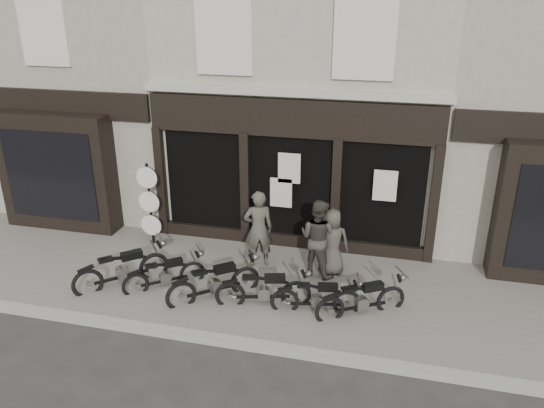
% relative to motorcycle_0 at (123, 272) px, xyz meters
% --- Properties ---
extents(ground_plane, '(90.00, 90.00, 0.00)m').
position_rel_motorcycle_0_xyz_m(ground_plane, '(3.21, -0.14, -0.41)').
color(ground_plane, '#2D2B28').
rests_on(ground_plane, ground).
extents(pavement, '(30.00, 4.20, 0.12)m').
position_rel_motorcycle_0_xyz_m(pavement, '(3.21, 0.76, -0.35)').
color(pavement, slate).
rests_on(pavement, ground_plane).
extents(kerb, '(30.00, 0.25, 0.13)m').
position_rel_motorcycle_0_xyz_m(kerb, '(3.21, -1.39, -0.35)').
color(kerb, gray).
rests_on(kerb, ground_plane).
extents(central_building, '(7.30, 6.22, 8.34)m').
position_rel_motorcycle_0_xyz_m(central_building, '(3.21, 5.81, 3.67)').
color(central_building, '#AEA995').
rests_on(central_building, ground).
extents(neighbour_left, '(5.60, 6.73, 8.34)m').
position_rel_motorcycle_0_xyz_m(neighbour_left, '(-3.14, 5.76, 3.63)').
color(neighbour_left, '#A29B88').
rests_on(neighbour_left, ground).
extents(motorcycle_0, '(1.72, 1.70, 1.04)m').
position_rel_motorcycle_0_xyz_m(motorcycle_0, '(0.00, 0.00, 0.00)').
color(motorcycle_0, black).
rests_on(motorcycle_0, ground).
extents(motorcycle_1, '(1.59, 1.33, 0.90)m').
position_rel_motorcycle_0_xyz_m(motorcycle_1, '(0.97, 0.12, -0.06)').
color(motorcycle_1, black).
rests_on(motorcycle_1, ground).
extents(motorcycle_2, '(1.77, 1.56, 1.02)m').
position_rel_motorcycle_0_xyz_m(motorcycle_2, '(2.19, -0.03, -0.01)').
color(motorcycle_2, black).
rests_on(motorcycle_2, ground).
extents(motorcycle_3, '(1.97, 0.83, 0.97)m').
position_rel_motorcycle_0_xyz_m(motorcycle_3, '(3.28, -0.03, -0.03)').
color(motorcycle_3, black).
rests_on(motorcycle_3, ground).
extents(motorcycle_4, '(1.86, 0.64, 0.90)m').
position_rel_motorcycle_0_xyz_m(motorcycle_4, '(4.39, -0.02, -0.06)').
color(motorcycle_4, black).
rests_on(motorcycle_4, ground).
extents(motorcycle_5, '(1.79, 1.24, 0.95)m').
position_rel_motorcycle_0_xyz_m(motorcycle_5, '(5.30, 0.08, -0.04)').
color(motorcycle_5, black).
rests_on(motorcycle_5, ground).
extents(man_left, '(0.80, 0.67, 1.88)m').
position_rel_motorcycle_0_xyz_m(man_left, '(2.72, 1.59, 0.65)').
color(man_left, '#46433A').
rests_on(man_left, pavement).
extents(man_centre, '(1.08, 0.97, 1.83)m').
position_rel_motorcycle_0_xyz_m(man_centre, '(4.14, 1.50, 0.62)').
color(man_centre, '#3A342F').
rests_on(man_centre, pavement).
extents(man_right, '(0.86, 0.64, 1.59)m').
position_rel_motorcycle_0_xyz_m(man_right, '(4.45, 1.61, 0.50)').
color(man_right, '#3F3C35').
rests_on(man_right, pavement).
extents(advert_sign_post, '(0.56, 0.36, 2.29)m').
position_rel_motorcycle_0_xyz_m(advert_sign_post, '(-0.26, 2.04, 0.70)').
color(advert_sign_post, black).
rests_on(advert_sign_post, ground).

